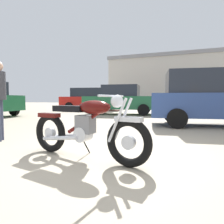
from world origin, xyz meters
The scene contains 6 objects.
ground_plane centered at (0.00, 0.00, 0.00)m, with size 80.00×80.00×0.00m, color tan.
vintage_motorcycle centered at (-0.14, -0.29, 0.45)m, with size 2.06×0.71×0.94m.
white_estate_far centered at (-5.58, 11.56, 0.94)m, with size 4.94×2.58×1.74m.
silver_sedan_mid centered at (-2.16, 8.17, 0.84)m, with size 4.36×2.28×1.67m.
pale_sedan_back centered at (2.04, 4.27, 0.92)m, with size 4.10×2.25×1.78m.
industrial_building centered at (-0.84, 31.22, 3.67)m, with size 17.73×11.50×7.32m.
Camera 1 is at (1.19, -2.87, 0.87)m, focal length 31.91 mm.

